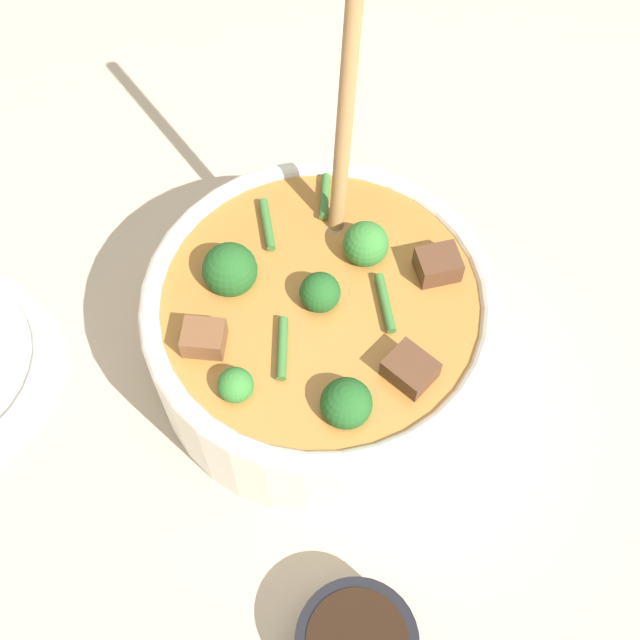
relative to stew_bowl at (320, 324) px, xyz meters
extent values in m
plane|color=#C6B293|center=(0.00, 0.00, -0.06)|extent=(4.00, 4.00, 0.00)
cylinder|color=white|center=(0.00, 0.00, -0.01)|extent=(0.27, 0.27, 0.10)
torus|color=white|center=(0.00, 0.00, 0.04)|extent=(0.27, 0.27, 0.02)
cylinder|color=#B27533|center=(0.00, 0.00, 0.01)|extent=(0.25, 0.25, 0.06)
sphere|color=#387F33|center=(0.09, 0.02, 0.04)|extent=(0.03, 0.03, 0.03)
cylinder|color=#6B9956|center=(0.09, 0.02, 0.03)|extent=(0.01, 0.01, 0.01)
sphere|color=#235B23|center=(0.00, 0.00, 0.05)|extent=(0.03, 0.03, 0.03)
cylinder|color=#6B9956|center=(0.00, 0.00, 0.03)|extent=(0.01, 0.01, 0.01)
sphere|color=#235B23|center=(0.04, 0.08, 0.05)|extent=(0.04, 0.04, 0.04)
cylinder|color=#6B9956|center=(0.04, 0.08, 0.02)|extent=(0.01, 0.01, 0.02)
sphere|color=#235B23|center=(0.04, -0.06, 0.05)|extent=(0.04, 0.04, 0.04)
cylinder|color=#6B9956|center=(0.04, -0.06, 0.02)|extent=(0.01, 0.01, 0.02)
sphere|color=#387F33|center=(-0.05, -0.01, 0.05)|extent=(0.04, 0.04, 0.04)
cylinder|color=#6B9956|center=(-0.05, -0.01, 0.02)|extent=(0.01, 0.01, 0.02)
cube|color=brown|center=(-0.08, 0.04, 0.05)|extent=(0.04, 0.04, 0.02)
cube|color=brown|center=(0.09, -0.02, 0.04)|extent=(0.04, 0.04, 0.02)
cube|color=brown|center=(-0.01, 0.09, 0.04)|extent=(0.03, 0.04, 0.02)
cylinder|color=#3D7533|center=(-0.01, -0.08, 0.04)|extent=(0.03, 0.04, 0.01)
cylinder|color=#3D7533|center=(0.05, 0.02, 0.04)|extent=(0.04, 0.04, 0.01)
cylinder|color=#3D7533|center=(-0.03, 0.04, 0.04)|extent=(0.03, 0.05, 0.01)
cylinder|color=#3D7533|center=(-0.06, -0.07, 0.04)|extent=(0.03, 0.04, 0.01)
ellipsoid|color=#A87A47|center=(-0.05, -0.04, 0.03)|extent=(0.04, 0.03, 0.01)
cylinder|color=#A87A47|center=(-0.08, -0.06, 0.15)|extent=(0.07, 0.06, 0.23)
camera|label=1|loc=(0.20, 0.24, 0.55)|focal=45.00mm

